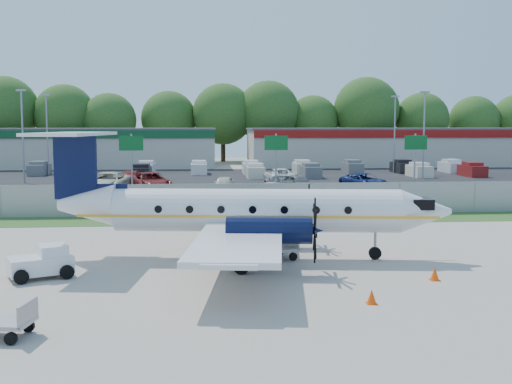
{
  "coord_description": "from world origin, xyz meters",
  "views": [
    {
      "loc": [
        -2.75,
        -26.11,
        5.69
      ],
      "look_at": [
        0.0,
        6.0,
        2.3
      ],
      "focal_mm": 45.0,
      "sensor_mm": 36.0,
      "label": 1
    }
  ],
  "objects": [
    {
      "name": "parking_lot",
      "position": [
        0.0,
        40.0,
        0.01
      ],
      "size": [
        170.0,
        32.0,
        0.02
      ],
      "primitive_type": "cube",
      "color": "black",
      "rests_on": "ground"
    },
    {
      "name": "ground",
      "position": [
        0.0,
        0.0,
        0.0
      ],
      "size": [
        170.0,
        170.0,
        0.0
      ],
      "primitive_type": "plane",
      "color": "#B1A395",
      "rests_on": "ground"
    },
    {
      "name": "cone_starboard_wing",
      "position": [
        -3.11,
        13.23,
        0.27
      ],
      "size": [
        0.4,
        0.4,
        0.57
      ],
      "color": "#F94807",
      "rests_on": "ground"
    },
    {
      "name": "far_parking_rows",
      "position": [
        0.0,
        45.0,
        0.0
      ],
      "size": [
        56.0,
        10.0,
        1.6
      ],
      "primitive_type": null,
      "color": "gray",
      "rests_on": "ground"
    },
    {
      "name": "pushback_tug",
      "position": [
        -8.67,
        -2.0,
        0.58
      ],
      "size": [
        2.61,
        2.33,
        1.21
      ],
      "color": "white",
      "rests_on": "ground"
    },
    {
      "name": "parked_car_e",
      "position": [
        11.53,
        29.02,
        0.0
      ],
      "size": [
        3.98,
        5.66,
        1.44
      ],
      "primitive_type": "imported",
      "rotation": [
        0.0,
        0.0,
        0.34
      ],
      "color": "navy",
      "rests_on": "ground"
    },
    {
      "name": "cone_port_wing",
      "position": [
        2.63,
        -6.54,
        0.22
      ],
      "size": [
        0.33,
        0.33,
        0.47
      ],
      "color": "#F94807",
      "rests_on": "ground"
    },
    {
      "name": "light_pole_sw",
      "position": [
        -20.0,
        48.0,
        5.23
      ],
      "size": [
        0.9,
        0.35,
        9.09
      ],
      "color": "gray",
      "rests_on": "ground"
    },
    {
      "name": "sign_right",
      "position": [
        14.0,
        22.91,
        3.61
      ],
      "size": [
        1.8,
        0.26,
        5.0
      ],
      "color": "gray",
      "rests_on": "ground"
    },
    {
      "name": "perimeter_fence",
      "position": [
        0.0,
        14.0,
        1.0
      ],
      "size": [
        120.0,
        0.06,
        1.99
      ],
      "color": "gray",
      "rests_on": "ground"
    },
    {
      "name": "aircraft",
      "position": [
        -0.79,
        0.79,
        2.07
      ],
      "size": [
        17.51,
        17.22,
        5.37
      ],
      "color": "white",
      "rests_on": "ground"
    },
    {
      "name": "light_pole_ne",
      "position": [
        20.0,
        38.0,
        5.23
      ],
      "size": [
        0.9,
        0.35,
        9.09
      ],
      "color": "gray",
      "rests_on": "ground"
    },
    {
      "name": "road_car_mid",
      "position": [
        1.91,
        19.67,
        0.0
      ],
      "size": [
        4.68,
        2.02,
        1.5
      ],
      "primitive_type": "imported",
      "rotation": [
        0.0,
        0.0,
        -1.67
      ],
      "color": "silver",
      "rests_on": "ground"
    },
    {
      "name": "parked_car_d",
      "position": [
        5.54,
        28.31,
        0.0
      ],
      "size": [
        3.16,
        4.48,
        1.42
      ],
      "primitive_type": "imported",
      "rotation": [
        0.0,
        0.0,
        0.4
      ],
      "color": "#595B5E",
      "rests_on": "ground"
    },
    {
      "name": "parked_car_a",
      "position": [
        -10.56,
        28.56,
        0.0
      ],
      "size": [
        3.69,
        6.49,
        1.71
      ],
      "primitive_type": "imported",
      "rotation": [
        0.0,
        0.0,
        -0.14
      ],
      "color": "beige",
      "rests_on": "ground"
    },
    {
      "name": "baggage_cart_far",
      "position": [
        0.19,
        0.31,
        0.49
      ],
      "size": [
        2.32,
        1.93,
        1.05
      ],
      "color": "gray",
      "rests_on": "ground"
    },
    {
      "name": "parked_car_f",
      "position": [
        -9.27,
        35.2,
        0.0
      ],
      "size": [
        2.58,
        5.02,
        1.39
      ],
      "primitive_type": "imported",
      "rotation": [
        0.0,
        0.0,
        3.01
      ],
      "color": "maroon",
      "rests_on": "ground"
    },
    {
      "name": "tree_line",
      "position": [
        0.0,
        74.0,
        0.0
      ],
      "size": [
        112.0,
        6.0,
        14.0
      ],
      "primitive_type": null,
      "color": "#284F17",
      "rests_on": "ground"
    },
    {
      "name": "parked_car_g",
      "position": [
        4.78,
        35.35,
        0.0
      ],
      "size": [
        2.77,
        5.56,
        1.51
      ],
      "primitive_type": "imported",
      "rotation": [
        0.0,
        0.0,
        3.19
      ],
      "color": "silver",
      "rests_on": "ground"
    },
    {
      "name": "sign_left",
      "position": [
        -8.0,
        22.91,
        3.61
      ],
      "size": [
        1.8,
        0.26,
        5.0
      ],
      "color": "gray",
      "rests_on": "ground"
    },
    {
      "name": "building_east",
      "position": [
        26.0,
        61.98,
        2.63
      ],
      "size": [
        44.4,
        12.4,
        5.24
      ],
      "color": "beige",
      "rests_on": "ground"
    },
    {
      "name": "building_west",
      "position": [
        -24.0,
        61.98,
        2.63
      ],
      "size": [
        46.4,
        12.4,
        5.24
      ],
      "color": "beige",
      "rests_on": "ground"
    },
    {
      "name": "grass_verge",
      "position": [
        0.0,
        12.0,
        0.01
      ],
      "size": [
        170.0,
        4.0,
        0.02
      ],
      "primitive_type": "cube",
      "color": "#2D561E",
      "rests_on": "ground"
    },
    {
      "name": "light_pole_nw",
      "position": [
        -20.0,
        38.0,
        5.23
      ],
      "size": [
        0.9,
        0.35,
        9.09
      ],
      "color": "gray",
      "rests_on": "ground"
    },
    {
      "name": "parked_car_c",
      "position": [
        -0.82,
        28.56,
        0.0
      ],
      "size": [
        2.18,
        4.03,
        1.3
      ],
      "primitive_type": "imported",
      "rotation": [
        0.0,
        0.0,
        -0.17
      ],
      "color": "beige",
      "rests_on": "ground"
    },
    {
      "name": "access_road",
      "position": [
        0.0,
        19.0,
        0.01
      ],
      "size": [
        170.0,
        8.0,
        0.02
      ],
      "primitive_type": "cube",
      "color": "black",
      "rests_on": "ground"
    },
    {
      "name": "parked_car_b",
      "position": [
        -7.05,
        28.66,
        0.0
      ],
      "size": [
        4.32,
        6.57,
        1.68
      ],
      "primitive_type": "imported",
      "rotation": [
        0.0,
        0.0,
        0.28
      ],
      "color": "maroon",
      "rests_on": "ground"
    },
    {
      "name": "light_pole_se",
      "position": [
        20.0,
        48.0,
        5.23
      ],
      "size": [
        0.9,
        0.35,
        9.09
      ],
      "color": "gray",
      "rests_on": "ground"
    },
    {
      "name": "cone_nose",
      "position": [
        5.76,
        -3.69,
        0.23
      ],
      "size": [
        0.35,
        0.35,
        0.49
      ],
      "color": "#F94807",
      "rests_on": "ground"
    },
    {
      "name": "sign_mid",
      "position": [
        3.0,
        22.91,
        3.61
      ],
      "size": [
        1.8,
        0.26,
        5.0
      ],
      "color": "gray",
      "rests_on": "ground"
    }
  ]
}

